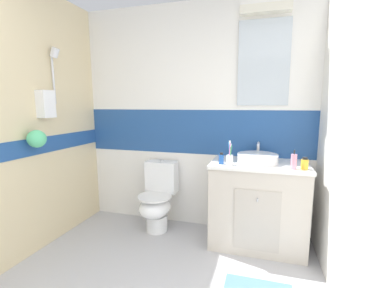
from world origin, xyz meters
The scene contains 9 objects.
wall_back_tiled centered at (0.01, 2.45, 1.26)m, with size 3.20×0.20×2.50m.
wall_right_plain centered at (1.35, 1.20, 1.25)m, with size 0.10×3.48×2.50m, color white.
vanity_cabinet centered at (0.74, 2.13, 0.43)m, with size 0.92×0.56×0.85m.
sink_basin centered at (0.72, 2.13, 0.90)m, with size 0.39×0.43×0.18m.
toilet centered at (-0.35, 2.16, 0.36)m, with size 0.37×0.50×0.78m.
toothbrush_cup centered at (0.47, 1.95, 0.91)m, with size 0.06×0.06×0.23m.
soap_dispenser centered at (1.03, 1.95, 0.92)m, with size 0.05×0.05×0.17m.
perfume_flask_small centered at (0.39, 1.97, 0.90)m, with size 0.04×0.03×0.11m.
lotion_bottle_short centered at (1.12, 1.97, 0.90)m, with size 0.06×0.06×0.11m.
Camera 1 is at (0.76, -0.36, 1.41)m, focal length 23.72 mm.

